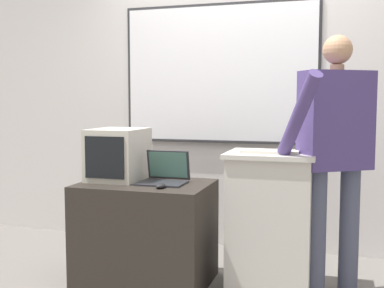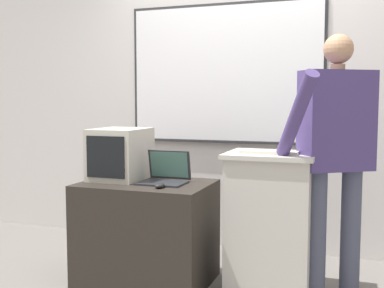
{
  "view_description": "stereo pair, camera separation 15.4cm",
  "coord_description": "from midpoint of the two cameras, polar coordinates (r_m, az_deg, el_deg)",
  "views": [
    {
      "loc": [
        0.8,
        -2.85,
        1.31
      ],
      "look_at": [
        -0.16,
        0.3,
        1.01
      ],
      "focal_mm": 45.0,
      "sensor_mm": 36.0,
      "label": 1
    },
    {
      "loc": [
        0.95,
        -2.81,
        1.31
      ],
      "look_at": [
        -0.16,
        0.3,
        1.01
      ],
      "focal_mm": 45.0,
      "sensor_mm": 36.0,
      "label": 2
    }
  ],
  "objects": [
    {
      "name": "person_presenter",
      "position": [
        3.27,
        15.31,
        -0.23
      ],
      "size": [
        0.62,
        0.75,
        1.73
      ],
      "rotation": [
        0.0,
        0.0,
        0.58
      ],
      "color": "#474C60",
      "rests_on": "ground_plane"
    },
    {
      "name": "side_desk",
      "position": [
        3.53,
        -6.75,
        -10.41
      ],
      "size": [
        0.92,
        0.64,
        0.72
      ],
      "color": "#28231E",
      "rests_on": "ground_plane"
    },
    {
      "name": "wireless_keyboard",
      "position": [
        3.21,
        7.84,
        -0.92
      ],
      "size": [
        0.38,
        0.13,
        0.02
      ],
      "color": "beige",
      "rests_on": "lectern_podium"
    },
    {
      "name": "lectern_podium",
      "position": [
        3.35,
        7.97,
        -9.14
      ],
      "size": [
        0.59,
        0.5,
        0.96
      ],
      "color": "#BCB7AD",
      "rests_on": "ground_plane"
    },
    {
      "name": "crt_monitor",
      "position": [
        3.6,
        -9.95,
        -1.21
      ],
      "size": [
        0.36,
        0.45,
        0.38
      ],
      "color": "#BCB7A8",
      "rests_on": "side_desk"
    },
    {
      "name": "computer_mouse_by_laptop",
      "position": [
        3.23,
        -5.13,
        -4.96
      ],
      "size": [
        0.06,
        0.1,
        0.03
      ],
      "color": "black",
      "rests_on": "side_desk"
    },
    {
      "name": "back_wall",
      "position": [
        4.3,
        5.07,
        6.98
      ],
      "size": [
        6.4,
        0.17,
        2.89
      ],
      "color": "silver",
      "rests_on": "ground_plane"
    },
    {
      "name": "laptop",
      "position": [
        3.44,
        -4.51,
        -3.58
      ],
      "size": [
        0.32,
        0.29,
        0.23
      ],
      "color": "#28282D",
      "rests_on": "side_desk"
    }
  ]
}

